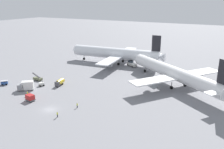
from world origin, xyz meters
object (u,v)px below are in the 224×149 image
Objects in this scene: pushback_tug at (132,64)px; gse_container_dolly_flat at (30,97)px; gse_gpu_cart_small at (41,84)px; ground_crew_marshaller_foreground at (77,105)px; gse_belt_loader_portside at (38,78)px; airliner_at_gate_left at (116,53)px; ground_crew_wing_walker_right at (57,114)px; gse_catering_truck_tall at (26,86)px; gse_fuel_bowser_stubby at (60,82)px; ground_crew_ramp_agent_by_cones at (27,94)px; airliner_being_pushed at (174,73)px; gse_baggage_cart_trailing at (4,83)px.

gse_container_dolly_flat is at bearing -102.54° from pushback_tug.
gse_gpu_cart_small is 26.39m from ground_crew_marshaller_foreground.
gse_container_dolly_flat is at bearing -60.65° from gse_gpu_cart_small.
gse_belt_loader_portside reaches higher than gse_gpu_cart_small.
airliner_at_gate_left is 32.08× the size of ground_crew_wing_walker_right.
gse_catering_truck_tall is 12.82m from gse_fuel_bowser_stubby.
airliner_at_gate_left is 53.38m from gse_catering_truck_tall.
gse_container_dolly_flat is 4.78m from ground_crew_ramp_agent_by_cones.
pushback_tug is 58.47m from gse_container_dolly_flat.
gse_belt_loader_portside is (-6.39, 4.39, 0.03)m from gse_gpu_cart_small.
airliner_being_pushed reaches higher than pushback_tug.
gse_container_dolly_flat reaches higher than ground_crew_ramp_agent_by_cones.
ground_crew_marshaller_foreground is (1.26, 8.02, -0.05)m from ground_crew_wing_walker_right.
pushback_tug reaches higher than gse_fuel_bowser_stubby.
gse_baggage_cart_trailing is 13.08m from gse_belt_loader_portside.
pushback_tug is 1.41× the size of gse_catering_truck_tall.
gse_catering_truck_tall is at bearing 141.44° from ground_crew_ramp_agent_by_cones.
gse_fuel_bowser_stubby is 3.28× the size of ground_crew_marshaller_foreground.
gse_belt_loader_portside is at bearing 177.85° from gse_fuel_bowser_stubby.
airliner_being_pushed reaches higher than ground_crew_wing_walker_right.
ground_crew_ramp_agent_by_cones is (3.12, -10.18, 0.07)m from gse_gpu_cart_small.
airliner_being_pushed is 68.36m from gse_baggage_cart_trailing.
airliner_being_pushed is at bearing 33.50° from gse_catering_truck_tall.
gse_belt_loader_portside is (-16.05, -41.33, -4.51)m from airliner_at_gate_left.
gse_gpu_cart_small is at bearing 142.84° from ground_crew_wing_walker_right.
airliner_at_gate_left is 42.15m from gse_fuel_bowser_stubby.
airliner_at_gate_left is 6.27× the size of pushback_tug.
ground_crew_ramp_agent_by_cones is (-6.54, -55.89, -4.47)m from airliner_at_gate_left.
gse_fuel_bowser_stubby is at bearing 52.94° from gse_catering_truck_tall.
gse_belt_loader_portside is at bearing 145.51° from gse_gpu_cart_small.
gse_catering_truck_tall is at bearing -0.92° from gse_baggage_cart_trailing.
gse_fuel_bowser_stubby reaches higher than ground_crew_wing_walker_right.
gse_belt_loader_portside reaches higher than ground_crew_ramp_agent_by_cones.
airliner_at_gate_left is at bearing 65.28° from gse_baggage_cart_trailing.
gse_container_dolly_flat is at bearing -32.32° from ground_crew_ramp_agent_by_cones.
airliner_being_pushed is 57.67m from gse_catering_truck_tall.
airliner_being_pushed is at bearing 28.14° from gse_fuel_bowser_stubby.
gse_belt_loader_portside reaches higher than gse_container_dolly_flat.
gse_baggage_cart_trailing is at bearing 179.08° from gse_catering_truck_tall.
gse_belt_loader_portside is 2.98× the size of ground_crew_wing_walker_right.
airliner_being_pushed is 41.51m from ground_crew_marshaller_foreground.
gse_catering_truck_tall is 6.61m from gse_gpu_cart_small.
ground_crew_ramp_agent_by_cones is at bearing 159.64° from ground_crew_wing_walker_right.
gse_container_dolly_flat is 17.68m from ground_crew_marshaller_foreground.
gse_belt_loader_portside is at bearing -123.29° from pushback_tug.
gse_fuel_bowser_stubby is 1.04× the size of gse_belt_loader_portside.
gse_container_dolly_flat is 2.11× the size of ground_crew_wing_walker_right.
ground_crew_wing_walker_right is at bearing -77.86° from airliner_at_gate_left.
gse_catering_truck_tall is 1.17× the size of gse_fuel_bowser_stubby.
gse_fuel_bowser_stubby is 3.10× the size of ground_crew_wing_walker_right.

